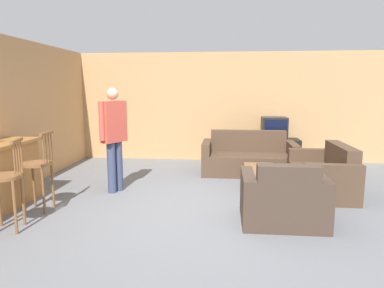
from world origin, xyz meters
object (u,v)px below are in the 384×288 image
(bar_chair_mid, at_px, (38,169))
(person_by_window, at_px, (114,134))
(couch_far, at_px, (248,159))
(bar_chair_near, at_px, (6,183))
(tv, at_px, (274,128))
(coffee_table, at_px, (261,172))
(armchair_near, at_px, (283,201))
(tv_unit, at_px, (273,152))
(loveseat_right, at_px, (324,176))

(bar_chair_mid, xyz_separation_m, person_by_window, (0.80, 0.99, 0.39))
(couch_far, bearing_deg, bar_chair_near, -134.11)
(person_by_window, bearing_deg, bar_chair_mid, -129.07)
(bar_chair_mid, xyz_separation_m, tv, (3.78, 3.42, 0.24))
(person_by_window, bearing_deg, coffee_table, 7.20)
(armchair_near, distance_m, tv, 3.64)
(tv_unit, relative_size, person_by_window, 0.67)
(couch_far, xyz_separation_m, tv, (0.63, 0.90, 0.55))
(bar_chair_near, height_order, person_by_window, person_by_window)
(person_by_window, bearing_deg, armchair_near, -23.76)
(tv_unit, bearing_deg, bar_chair_mid, -137.82)
(tv, bearing_deg, person_by_window, -140.73)
(tv, bearing_deg, bar_chair_mid, -137.84)
(armchair_near, xyz_separation_m, tv_unit, (0.36, 3.59, -0.00))
(tv_unit, distance_m, tv, 0.55)
(bar_chair_near, distance_m, armchair_near, 3.48)
(armchair_near, xyz_separation_m, loveseat_right, (0.90, 1.40, -0.00))
(bar_chair_mid, height_order, coffee_table, bar_chair_mid)
(loveseat_right, xyz_separation_m, person_by_window, (-3.51, -0.25, 0.70))
(tv_unit, bearing_deg, couch_far, -124.98)
(bar_chair_near, bearing_deg, tv, 47.65)
(armchair_near, bearing_deg, tv, 84.29)
(coffee_table, bearing_deg, tv, 76.76)
(coffee_table, height_order, tv, tv)
(bar_chair_mid, bearing_deg, person_by_window, 50.93)
(loveseat_right, height_order, person_by_window, person_by_window)
(bar_chair_mid, xyz_separation_m, loveseat_right, (4.32, 1.24, -0.31))
(tv_unit, bearing_deg, armchair_near, -95.70)
(bar_chair_near, distance_m, coffee_table, 3.86)
(couch_far, bearing_deg, person_by_window, -146.78)
(couch_far, relative_size, person_by_window, 1.08)
(coffee_table, relative_size, tv, 1.79)
(bar_chair_mid, distance_m, person_by_window, 1.33)
(loveseat_right, bearing_deg, bar_chair_near, -155.55)
(person_by_window, bearing_deg, couch_far, 33.22)
(bar_chair_mid, distance_m, armchair_near, 3.44)
(tv_unit, relative_size, tv, 2.09)
(bar_chair_mid, xyz_separation_m, couch_far, (3.15, 2.52, -0.30))
(bar_chair_mid, height_order, person_by_window, person_by_window)
(bar_chair_mid, relative_size, person_by_window, 0.65)
(bar_chair_mid, xyz_separation_m, coffee_table, (3.28, 1.30, -0.28))
(loveseat_right, xyz_separation_m, tv, (-0.54, 2.18, 0.55))
(tv, distance_m, person_by_window, 3.85)
(tv, bearing_deg, bar_chair_near, -132.35)
(armchair_near, xyz_separation_m, tv, (0.36, 3.58, 0.54))
(bar_chair_near, bearing_deg, couch_far, 45.89)
(tv_unit, xyz_separation_m, tv, (0.00, -0.00, 0.55))
(tv, bearing_deg, coffee_table, -103.24)
(couch_far, xyz_separation_m, armchair_near, (0.27, -2.69, 0.00))
(loveseat_right, relative_size, tv_unit, 1.26)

